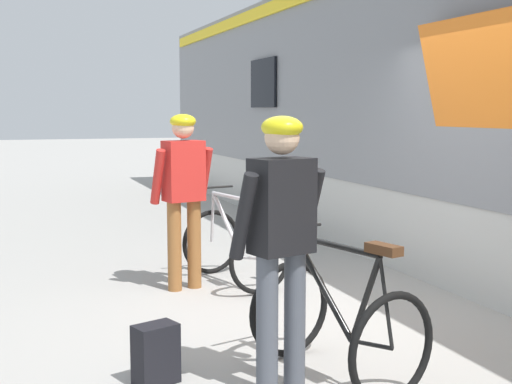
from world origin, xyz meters
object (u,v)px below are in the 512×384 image
Objects in this scene: cyclist_near_in_dark at (281,229)px; cyclist_far_in_red at (184,185)px; water_bottle_by_the_backpack at (158,358)px; train_car at (479,97)px; backpack_on_platform at (156,354)px; bicycle_near_black at (337,320)px; bicycle_far_silver at (235,246)px; water_bottle_near_the_bikes at (261,270)px.

cyclist_near_in_dark is 1.00× the size of cyclist_far_in_red.
cyclist_near_in_dark is at bearing -90.82° from cyclist_far_in_red.
water_bottle_by_the_backpack is (-0.72, -2.09, -0.96)m from cyclist_far_in_red.
train_car is 5.15m from cyclist_near_in_dark.
backpack_on_platform is 2.09× the size of water_bottle_by_the_backpack.
train_car is 15.56× the size of bicycle_near_black.
water_bottle_by_the_backpack is at bearing -120.89° from bicycle_far_silver.
backpack_on_platform is at bearing 163.96° from bicycle_near_black.
water_bottle_near_the_bikes is (0.32, 0.06, -0.30)m from bicycle_far_silver.
cyclist_near_in_dark is (-3.96, -3.17, -0.91)m from train_car.
backpack_on_platform is 2.89m from water_bottle_near_the_bikes.
backpack_on_platform is at bearing -124.49° from water_bottle_near_the_bikes.
water_bottle_by_the_backpack is at bearing -109.02° from cyclist_far_in_red.
bicycle_near_black is 2.66m from bicycle_far_silver.
train_car is 15.88× the size of bicycle_far_silver.
train_car reaches higher than water_bottle_by_the_backpack.
bicycle_far_silver is at bearing 77.75° from cyclist_near_in_dark.
bicycle_far_silver is at bearing 86.51° from bicycle_near_black.
cyclist_far_in_red is 8.62× the size of water_bottle_near_the_bikes.
bicycle_far_silver is 0.44m from water_bottle_near_the_bikes.
train_car is 3.60m from water_bottle_near_the_bikes.
water_bottle_by_the_backpack is (-4.64, -2.59, -1.87)m from train_car.
cyclist_near_in_dark reaches higher than backpack_on_platform.
cyclist_far_in_red reaches higher than water_bottle_near_the_bikes.
train_car is 3.75m from bicycle_far_silver.
cyclist_far_in_red is 0.85m from bicycle_far_silver.
cyclist_far_in_red is 1.45× the size of bicycle_near_black.
cyclist_far_in_red reaches higher than bicycle_near_black.
cyclist_near_in_dark reaches higher than water_bottle_by_the_backpack.
cyclist_near_in_dark is at bearing -102.25° from bicycle_far_silver.
bicycle_far_silver is (0.16, 2.65, 0.00)m from bicycle_near_black.
bicycle_near_black is at bearing -100.00° from water_bottle_near_the_bikes.
cyclist_near_in_dark is 3.06m from water_bottle_near_the_bikes.
backpack_on_platform is at bearing -119.64° from bicycle_far_silver.
cyclist_near_in_dark and cyclist_far_in_red have the same top height.
water_bottle_near_the_bikes is (1.64, 2.38, -0.10)m from backpack_on_platform.
cyclist_far_in_red is (-3.92, -0.50, -0.91)m from train_car.
backpack_on_platform is 0.23m from water_bottle_by_the_backpack.
bicycle_near_black is at bearing -93.49° from bicycle_far_silver.
water_bottle_by_the_backpack is at bearing -125.99° from water_bottle_near_the_bikes.
cyclist_far_in_red is at bearing -172.67° from train_car.
water_bottle_near_the_bikes is at bearing 54.01° from water_bottle_by_the_backpack.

